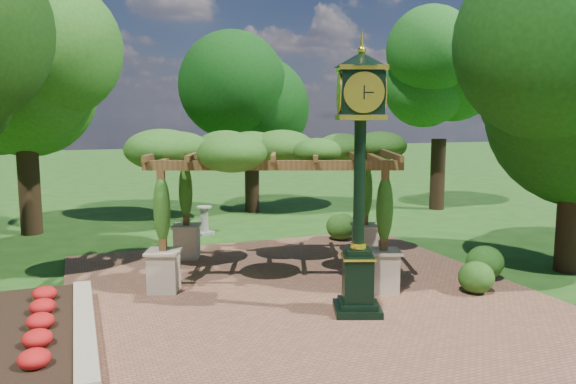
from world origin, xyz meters
name	(u,v)px	position (x,y,z in m)	size (l,w,h in m)	color
ground	(333,318)	(0.00, 0.00, 0.00)	(120.00, 120.00, 0.00)	#1E4714
brick_plaza	(313,302)	(0.00, 1.00, 0.02)	(10.00, 12.00, 0.04)	brown
border_wall	(84,331)	(-4.60, 0.50, 0.20)	(0.35, 5.00, 0.40)	#C6B793
flower_bed	(29,340)	(-5.50, 0.50, 0.18)	(1.50, 5.00, 0.36)	red
pedestal_clock	(360,159)	(0.56, 0.05, 3.13)	(1.32, 1.32, 5.23)	black
pergola	(275,157)	(-0.03, 3.35, 2.96)	(6.61, 5.35, 3.61)	#BDAC8C
sundial	(204,222)	(-0.64, 8.74, 0.42)	(0.69, 0.69, 0.95)	gray
shrub_front	(476,277)	(3.63, 0.22, 0.40)	(0.79, 0.79, 0.71)	#255217
shrub_mid	(485,262)	(4.56, 1.06, 0.44)	(0.89, 0.89, 0.81)	#245518
shrub_back	(341,226)	(3.21, 6.17, 0.47)	(0.96, 0.96, 0.86)	#2C5819
tree_west_far	(22,74)	(-6.09, 10.87, 5.31)	(4.53, 4.53, 7.74)	#332213
tree_north	(251,109)	(2.19, 12.45, 4.23)	(3.93, 3.93, 6.15)	#311E13
tree_east_far	(441,83)	(9.76, 10.27, 5.31)	(4.19, 4.19, 7.72)	black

